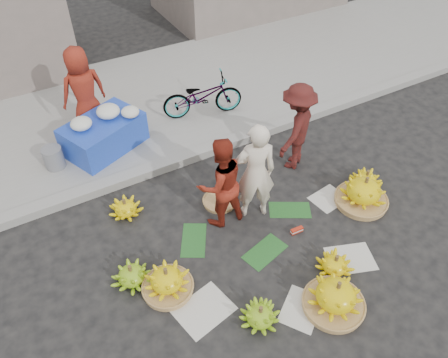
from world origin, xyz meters
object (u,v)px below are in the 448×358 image
vendor_cream (255,172)px  bicycle (202,96)px  banana_bunch_4 (363,192)px  flower_table (104,132)px  banana_bunch_0 (167,281)px

vendor_cream → bicycle: bearing=-80.7°
bicycle → banana_bunch_4: bearing=-146.7°
banana_bunch_4 → flower_table: 4.51m
banana_bunch_0 → bicycle: 4.00m
banana_bunch_4 → bicycle: bearing=108.8°
vendor_cream → flower_table: 3.00m
banana_bunch_0 → vendor_cream: size_ratio=0.40×
banana_bunch_0 → vendor_cream: bearing=20.5°
banana_bunch_0 → bicycle: bearing=55.9°
flower_table → bicycle: bicycle is taller
banana_bunch_0 → vendor_cream: vendor_cream is taller
banana_bunch_0 → vendor_cream: 1.97m
vendor_cream → banana_bunch_0: bearing=40.3°
flower_table → banana_bunch_0: bearing=-117.1°
banana_bunch_4 → vendor_cream: (-1.62, 0.68, 0.59)m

